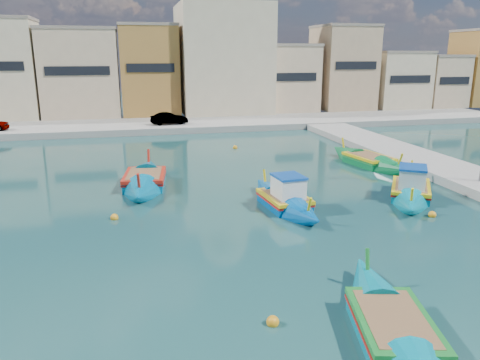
{
  "coord_description": "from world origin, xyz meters",
  "views": [
    {
      "loc": [
        -0.97,
        -14.92,
        7.23
      ],
      "look_at": [
        4.0,
        6.0,
        1.4
      ],
      "focal_mm": 35.0,
      "sensor_mm": 36.0,
      "label": 1
    }
  ],
  "objects_px": {
    "luzzu_turquoise_cabin": "(411,191)",
    "luzzu_cyan_mid": "(369,161)",
    "church_block": "(222,43)",
    "luzzu_green": "(145,181)",
    "luzzu_blue_south": "(393,331)",
    "luzzu_blue_cabin": "(285,201)"
  },
  "relations": [
    {
      "from": "church_block",
      "to": "luzzu_cyan_mid",
      "type": "relative_size",
      "value": 2.26
    },
    {
      "from": "church_block",
      "to": "luzzu_blue_south",
      "type": "height_order",
      "value": "church_block"
    },
    {
      "from": "luzzu_blue_cabin",
      "to": "luzzu_green",
      "type": "relative_size",
      "value": 0.87
    },
    {
      "from": "luzzu_blue_south",
      "to": "church_block",
      "type": "bearing_deg",
      "value": 84.21
    },
    {
      "from": "luzzu_blue_cabin",
      "to": "luzzu_blue_south",
      "type": "distance_m",
      "value": 11.04
    },
    {
      "from": "church_block",
      "to": "luzzu_cyan_mid",
      "type": "distance_m",
      "value": 28.8
    },
    {
      "from": "church_block",
      "to": "luzzu_blue_south",
      "type": "relative_size",
      "value": 2.35
    },
    {
      "from": "luzzu_green",
      "to": "church_block",
      "type": "bearing_deg",
      "value": 70.42
    },
    {
      "from": "church_block",
      "to": "luzzu_green",
      "type": "relative_size",
      "value": 2.25
    },
    {
      "from": "church_block",
      "to": "luzzu_blue_cabin",
      "type": "relative_size",
      "value": 2.58
    },
    {
      "from": "church_block",
      "to": "luzzu_green",
      "type": "height_order",
      "value": "church_block"
    },
    {
      "from": "luzzu_turquoise_cabin",
      "to": "church_block",
      "type": "bearing_deg",
      "value": 95.13
    },
    {
      "from": "luzzu_cyan_mid",
      "to": "luzzu_green",
      "type": "xyz_separation_m",
      "value": [
        -14.77,
        -1.77,
        0.02
      ]
    },
    {
      "from": "luzzu_turquoise_cabin",
      "to": "luzzu_blue_south",
      "type": "xyz_separation_m",
      "value": [
        -7.68,
        -11.13,
        -0.08
      ]
    },
    {
      "from": "luzzu_blue_cabin",
      "to": "luzzu_blue_south",
      "type": "relative_size",
      "value": 0.91
    },
    {
      "from": "luzzu_cyan_mid",
      "to": "luzzu_blue_cabin",
      "type": "bearing_deg",
      "value": -139.37
    },
    {
      "from": "church_block",
      "to": "luzzu_blue_cabin",
      "type": "bearing_deg",
      "value": -96.41
    },
    {
      "from": "church_block",
      "to": "luzzu_turquoise_cabin",
      "type": "distance_m",
      "value": 35.35
    },
    {
      "from": "luzzu_blue_cabin",
      "to": "luzzu_cyan_mid",
      "type": "height_order",
      "value": "luzzu_blue_cabin"
    },
    {
      "from": "church_block",
      "to": "luzzu_turquoise_cabin",
      "type": "xyz_separation_m",
      "value": [
        3.07,
        -34.28,
        -8.09
      ]
    },
    {
      "from": "luzzu_turquoise_cabin",
      "to": "luzzu_cyan_mid",
      "type": "relative_size",
      "value": 0.94
    },
    {
      "from": "luzzu_turquoise_cabin",
      "to": "luzzu_blue_cabin",
      "type": "bearing_deg",
      "value": -179.04
    }
  ]
}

